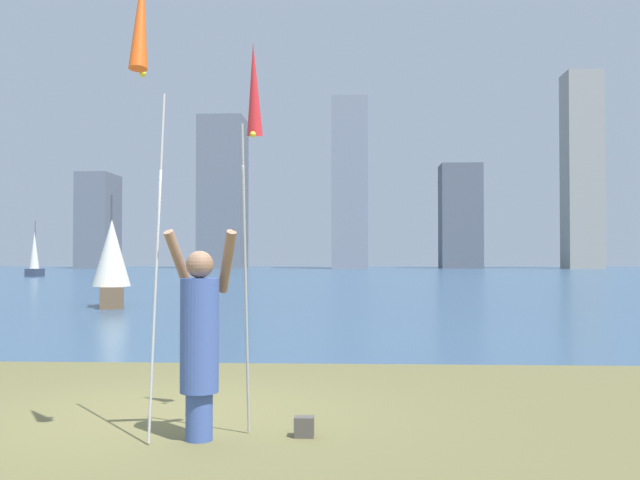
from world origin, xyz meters
TOP-DOWN VIEW (x-y plane):
  - ground at (0.00, 50.95)m, footprint 120.00×138.00m
  - person at (0.53, -1.09)m, footprint 0.71×0.52m
  - kite_flag_left at (0.11, -1.56)m, footprint 0.16×0.95m
  - kite_flag_right at (0.94, -0.54)m, footprint 0.16×0.94m
  - bag at (1.48, -0.92)m, footprint 0.18×0.15m
  - sailboat_0 at (-25.10, 53.10)m, footprint 1.04×1.72m
  - sailboat_3 at (-6.12, 16.26)m, footprint 1.62×2.61m
  - skyline_tower_0 at (-35.44, 97.73)m, footprint 4.58×7.53m
  - skyline_tower_1 at (-17.32, 98.79)m, footprint 6.41×7.55m
  - skyline_tower_2 at (1.26, 95.87)m, footprint 5.00×7.50m
  - skyline_tower_3 at (17.25, 99.55)m, footprint 5.84×5.37m
  - skyline_tower_4 at (33.98, 97.32)m, footprint 4.86×4.95m

SIDE VIEW (x-z plane):
  - ground at x=0.00m, z-range -0.12..0.00m
  - bag at x=1.48m, z-range 0.00..0.19m
  - person at x=0.53m, z-range -0.02..1.91m
  - sailboat_3 at x=-6.12m, z-range -0.46..3.29m
  - sailboat_0 at x=-25.10m, z-range -0.76..3.97m
  - kite_flag_right at x=0.94m, z-range 1.32..5.13m
  - kite_flag_left at x=0.11m, z-range 1.49..5.71m
  - skyline_tower_0 at x=-35.44m, z-range 0.00..13.75m
  - skyline_tower_3 at x=17.25m, z-range 0.00..15.03m
  - skyline_tower_1 at x=-17.32m, z-range 0.00..21.95m
  - skyline_tower_2 at x=1.26m, z-range 0.00..23.77m
  - skyline_tower_4 at x=33.98m, z-range 0.00..27.66m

